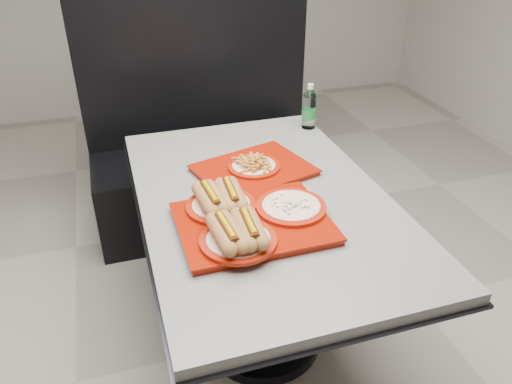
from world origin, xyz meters
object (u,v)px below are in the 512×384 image
object	(u,v)px
booth_bench	(205,155)
water_bottle	(309,109)
tray_near	(247,218)
tray_far	(254,168)
diner_table	(263,232)

from	to	relation	value
booth_bench	water_bottle	bearing A→B (deg)	-53.43
booth_bench	tray_near	bearing A→B (deg)	-95.29
booth_bench	tray_near	world-z (taller)	booth_bench
water_bottle	tray_far	bearing A→B (deg)	-136.90
diner_table	booth_bench	size ratio (longest dim) A/B	1.05
tray_far	water_bottle	world-z (taller)	water_bottle
diner_table	water_bottle	xyz separation A→B (m)	(0.41, 0.54, 0.26)
tray_far	booth_bench	bearing A→B (deg)	91.18
tray_near	tray_far	xyz separation A→B (m)	(0.14, 0.36, -0.02)
booth_bench	tray_far	bearing A→B (deg)	-88.82
diner_table	tray_far	world-z (taller)	tray_far
water_bottle	diner_table	bearing A→B (deg)	-126.78
tray_far	water_bottle	bearing A→B (deg)	43.10
diner_table	water_bottle	size ratio (longest dim) A/B	6.57
diner_table	booth_bench	xyz separation A→B (m)	(0.00, 1.09, -0.18)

